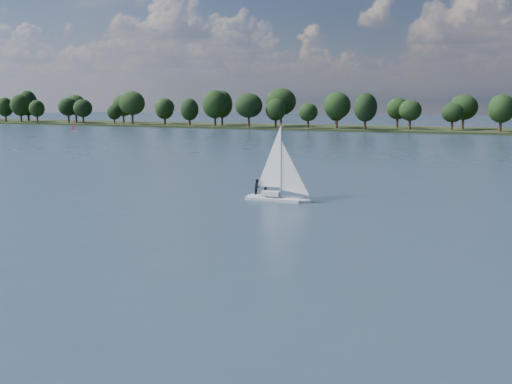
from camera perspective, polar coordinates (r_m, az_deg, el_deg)
ground at (r=114.58m, az=7.04°, el=3.52°), size 700.00×700.00×0.00m
far_shore at (r=223.82m, az=15.58°, el=5.96°), size 660.00×40.00×1.50m
sailboat at (r=63.53m, az=1.91°, el=1.39°), size 6.91×2.12×9.02m
dinghy_pink at (r=219.24m, az=-17.61°, el=6.08°), size 2.86×2.11×4.27m
treeline at (r=221.33m, az=13.19°, el=8.11°), size 562.97×73.91×18.43m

